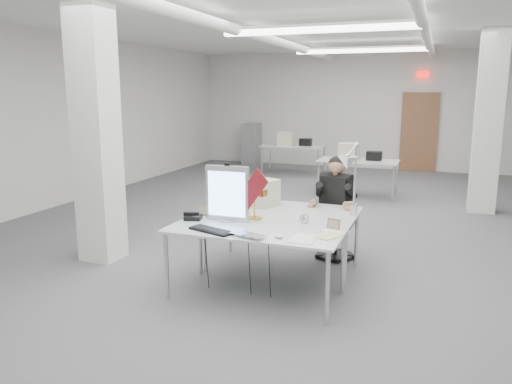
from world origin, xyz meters
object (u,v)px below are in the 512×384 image
laptop (244,237)px  desk_phone (193,218)px  beige_monitor (262,192)px  seated_person (336,191)px  bankers_lamp (254,205)px  office_chair (336,219)px  desk_main (256,229)px  architect_lamp (352,175)px  monitor (227,194)px

laptop → desk_phone: 0.91m
laptop → beige_monitor: bearing=120.2°
seated_person → bankers_lamp: 1.34m
office_chair → bankers_lamp: (-0.67, -1.21, 0.39)m
seated_person → desk_phone: 1.93m
desk_phone → desk_main: bearing=-21.5°
bankers_lamp → architect_lamp: bearing=31.9°
seated_person → desk_main: bearing=-90.0°
bankers_lamp → architect_lamp: (1.00, 0.33, 0.35)m
beige_monitor → seated_person: bearing=52.3°
bankers_lamp → beige_monitor: (-0.15, 0.65, 0.01)m
desk_phone → beige_monitor: bearing=47.6°
monitor → bankers_lamp: size_ratio=1.98×
seated_person → architect_lamp: (0.32, -0.83, 0.36)m
laptop → seated_person: bearing=92.2°
seated_person → bankers_lamp: bearing=-100.8°
desk_main → beige_monitor: size_ratio=5.26×
monitor → beige_monitor: 0.85m
desk_main → laptop: 0.37m
seated_person → monitor: (-0.92, -1.34, 0.16)m
desk_phone → architect_lamp: bearing=5.1°
desk_main → desk_phone: 0.78m
seated_person → desk_phone: size_ratio=4.98×
office_chair → architect_lamp: architect_lamp is taller
bankers_lamp → beige_monitor: beige_monitor is taller
seated_person → beige_monitor: size_ratio=2.62×
laptop → desk_phone: (-0.78, 0.46, 0.01)m
monitor → laptop: size_ratio=1.65×
monitor → laptop: bearing=-53.7°
bankers_lamp → desk_phone: 0.69m
office_chair → laptop: bearing=-85.6°
desk_main → architect_lamp: (0.85, 0.68, 0.51)m
beige_monitor → laptop: bearing=-56.7°
seated_person → beige_monitor: bearing=-129.0°
desk_phone → beige_monitor: (0.48, 0.91, 0.14)m
office_chair → monitor: bearing=-104.2°
architect_lamp → desk_main: bearing=-132.1°
office_chair → beige_monitor: beige_monitor is taller
monitor → beige_monitor: bearing=82.6°
monitor → beige_monitor: monitor is taller
desk_main → architect_lamp: 1.20m
bankers_lamp → seated_person: bearing=73.3°
monitor → desk_main: bearing=-24.3°
office_chair → monitor: size_ratio=1.71×
desk_main → laptop: size_ratio=4.91×
bankers_lamp → desk_main: bearing=-53.7°
bankers_lamp → monitor: bearing=-130.9°
office_chair → desk_phone: office_chair is taller
office_chair → monitor: monitor is taller
seated_person → monitor: 1.63m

